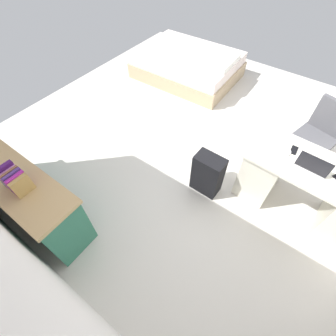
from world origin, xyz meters
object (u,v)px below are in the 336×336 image
Objects in this scene: computer_mouse at (288,153)px; office_chair at (315,139)px; suitcase_black at (208,174)px; laptop at (313,165)px; desk at (304,189)px; credenza at (21,192)px; cell_phone_by_mouse at (294,150)px; bed at (188,65)px.

office_chair is at bearing -101.19° from computer_mouse.
laptop is (-0.94, -0.36, 0.51)m from suitcase_black.
desk is 0.87m from office_chair.
desk is at bearing -143.14° from credenza.
credenza is at bearing 38.68° from cell_phone_by_mouse.
bed is at bearing -33.48° from computer_mouse.
laptop is 0.27m from computer_mouse.
office_chair is 2.75m from bed.
office_chair is 3.70m from credenza.
cell_phone_by_mouse is (0.17, 0.75, 0.34)m from office_chair.
bed is at bearing -37.73° from cell_phone_by_mouse.
desk is at bearing -179.83° from computer_mouse.
office_chair reaches higher than suitcase_black.
bed is 19.35× the size of computer_mouse.
laptop is at bearing 25.77° from desk.
laptop is 3.21× the size of computer_mouse.
suitcase_black reaches higher than bed.
cell_phone_by_mouse reaches higher than desk.
credenza is 0.93× the size of bed.
bed is 6.03× the size of laptop.
computer_mouse reaches higher than desk.
cell_phone_by_mouse is (-0.72, -0.50, 0.46)m from suitcase_black.
credenza is 3.06m from cell_phone_by_mouse.
suitcase_black is 4.30× the size of cell_phone_by_mouse.
computer_mouse is (-2.37, 1.75, 0.52)m from bed.
office_chair reaches higher than bed.
suitcase_black is at bearing -135.29° from credenza.
bed is 3.24m from laptop.
office_chair is 0.97m from laptop.
cell_phone_by_mouse is at bearing -111.15° from computer_mouse.
credenza is 2.98m from computer_mouse.
desk is at bearing 146.86° from bed.
cell_phone_by_mouse is (-2.41, 1.66, 0.51)m from bed.
suitcase_black is (1.02, 0.40, -0.10)m from desk.
desk is 0.42m from laptop.
cell_phone_by_mouse is at bearing -138.21° from credenza.
laptop reaches higher than bed.
suitcase_black is (-1.54, -1.53, -0.10)m from credenza.
laptop is 2.36× the size of cell_phone_by_mouse.
cell_phone_by_mouse is at bearing 145.39° from bed.
credenza is 13.24× the size of cell_phone_by_mouse.
desk is 1.57× the size of office_chair.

